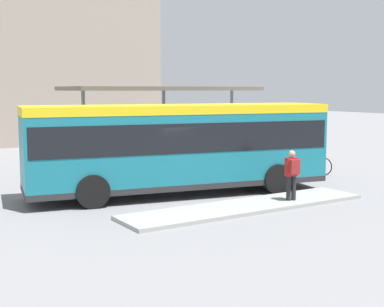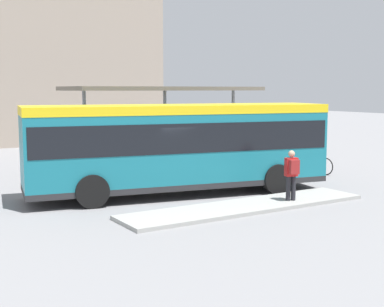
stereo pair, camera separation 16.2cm
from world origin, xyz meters
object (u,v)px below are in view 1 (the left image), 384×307
(pedestrian_waiting, at_px, (292,172))
(potted_planter_near_shelter, at_px, (179,161))
(city_bus, at_px, (179,143))
(bicycle_red, at_px, (315,165))
(bicycle_orange, at_px, (294,161))
(bicycle_blue, at_px, (305,164))

(pedestrian_waiting, distance_m, potted_planter_near_shelter, 6.74)
(city_bus, xyz_separation_m, bicycle_red, (7.62, 0.88, -1.48))
(potted_planter_near_shelter, bearing_deg, pedestrian_waiting, -87.30)
(potted_planter_near_shelter, bearing_deg, bicycle_orange, -10.59)
(bicycle_orange, bearing_deg, potted_planter_near_shelter, 84.64)
(bicycle_blue, bearing_deg, city_bus, 111.40)
(city_bus, bearing_deg, bicycle_blue, 22.80)
(bicycle_blue, relative_size, bicycle_orange, 0.85)
(pedestrian_waiting, height_order, bicycle_red, pedestrian_waiting)
(bicycle_orange, height_order, potted_planter_near_shelter, potted_planter_near_shelter)
(bicycle_red, xyz_separation_m, potted_planter_near_shelter, (-5.67, 2.45, 0.31))
(city_bus, height_order, bicycle_orange, city_bus)
(bicycle_red, xyz_separation_m, bicycle_orange, (0.03, 1.39, -0.00))
(bicycle_blue, height_order, potted_planter_near_shelter, potted_planter_near_shelter)
(bicycle_blue, bearing_deg, bicycle_red, -172.76)
(bicycle_red, bearing_deg, pedestrian_waiting, 120.60)
(pedestrian_waiting, height_order, potted_planter_near_shelter, pedestrian_waiting)
(bicycle_blue, height_order, bicycle_orange, bicycle_orange)
(city_bus, xyz_separation_m, bicycle_blue, (7.65, 1.58, -1.53))
(pedestrian_waiting, xyz_separation_m, bicycle_red, (5.35, 4.27, -0.68))
(pedestrian_waiting, distance_m, bicycle_orange, 7.84)
(bicycle_blue, relative_size, potted_planter_near_shelter, 1.14)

